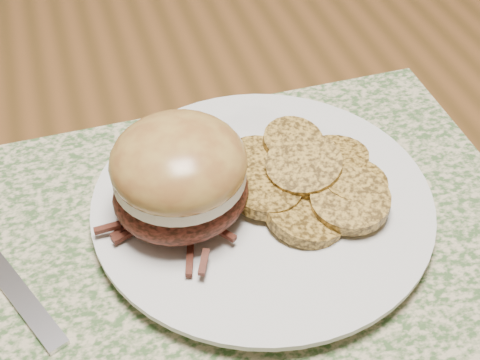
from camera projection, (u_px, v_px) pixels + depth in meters
name	position (u px, v px, depth m)	size (l,w,h in m)	color
placemat	(252.00, 232.00, 0.54)	(0.45, 0.33, 0.00)	#3C5A2E
dinner_plate	(262.00, 205.00, 0.54)	(0.26, 0.26, 0.02)	silver
pork_sandwich	(180.00, 175.00, 0.50)	(0.14, 0.14, 0.08)	black
roasted_potatoes	(308.00, 178.00, 0.54)	(0.14, 0.16, 0.04)	#A87F31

